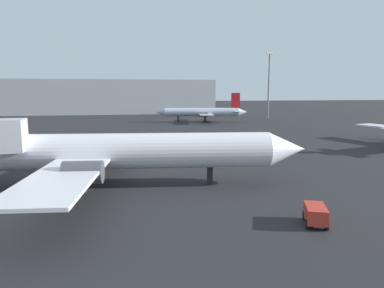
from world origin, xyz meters
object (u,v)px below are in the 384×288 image
Objects in this scene: airplane_at_gate at (100,152)px; light_mast_right at (269,81)px; airplane_far_left at (203,112)px; baggage_cart at (315,214)px.

light_mast_right is (47.97, 75.87, 8.75)m from airplane_at_gate.
airplane_at_gate is 68.98m from airplane_far_left.
airplane_at_gate reaches higher than airplane_far_left.
light_mast_right is (24.54, 11.00, 9.20)m from airplane_far_left.
light_mast_right is at bearing -179.54° from baggage_cart.
airplane_far_left is at bearing 76.12° from airplane_at_gate.
airplane_at_gate is 14.28× the size of baggage_cart.
airplane_at_gate reaches higher than baggage_cart.
airplane_far_left is (23.42, 64.88, -0.45)m from airplane_at_gate.
light_mast_right reaches higher than airplane_far_left.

